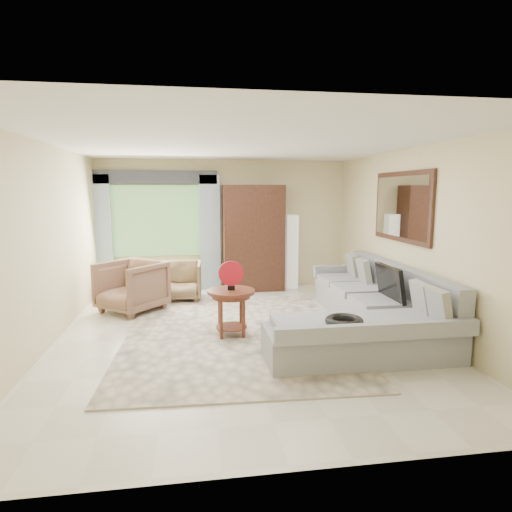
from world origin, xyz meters
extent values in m
plane|color=silver|center=(0.00, 0.00, 0.00)|extent=(6.00, 6.00, 0.00)
cube|color=beige|center=(-0.08, 0.03, 0.01)|extent=(3.16, 4.12, 0.02)
cube|color=gray|center=(2.00, 0.50, 0.20)|extent=(0.90, 2.40, 0.40)
cube|color=gray|center=(1.30, -1.10, 0.20)|extent=(2.30, 0.80, 0.40)
cube|color=gray|center=(2.35, 0.10, 0.65)|extent=(0.20, 3.20, 0.50)
cube|color=gray|center=(2.00, 1.78, 0.51)|extent=(0.90, 0.16, 0.22)
cube|color=gray|center=(1.30, -1.55, 0.49)|extent=(2.30, 0.10, 0.18)
cube|color=black|center=(2.05, -0.23, 0.72)|extent=(0.14, 0.74, 0.48)
torus|color=black|center=(1.00, -1.30, 0.55)|extent=(0.43, 0.43, 0.09)
cylinder|color=#441C12|center=(-0.15, -0.04, 0.63)|extent=(0.65, 0.65, 0.04)
cylinder|color=#441C12|center=(-0.15, -0.04, 0.29)|extent=(0.43, 0.43, 0.58)
cylinder|color=#B0111F|center=(-0.15, -0.04, 0.88)|extent=(0.34, 0.05, 0.34)
imported|color=brown|center=(-1.68, 1.43, 0.42)|extent=(1.29, 1.29, 0.84)
imported|color=brown|center=(-0.89, 2.10, 0.35)|extent=(0.78, 0.80, 0.70)
imported|color=#999999|center=(-2.22, 2.36, 0.24)|extent=(0.54, 0.51, 0.48)
cube|color=black|center=(0.55, 2.72, 1.05)|extent=(1.20, 0.55, 2.10)
cube|color=silver|center=(1.35, 2.78, 0.75)|extent=(0.24, 0.24, 1.50)
cube|color=#669E59|center=(-1.35, 2.97, 1.40)|extent=(1.80, 0.04, 1.40)
cube|color=#9EB7CC|center=(-2.40, 2.88, 1.15)|extent=(0.40, 0.08, 2.30)
cube|color=#9EB7CC|center=(-0.30, 2.88, 1.15)|extent=(0.40, 0.08, 2.30)
cube|color=#1E232D|center=(-1.35, 2.90, 2.25)|extent=(2.40, 0.12, 0.26)
cube|color=black|center=(2.47, 0.35, 1.75)|extent=(0.04, 1.70, 1.05)
cube|color=white|center=(2.45, 0.35, 1.75)|extent=(0.02, 1.54, 0.90)
camera|label=1|loc=(-0.66, -5.71, 1.99)|focal=30.00mm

